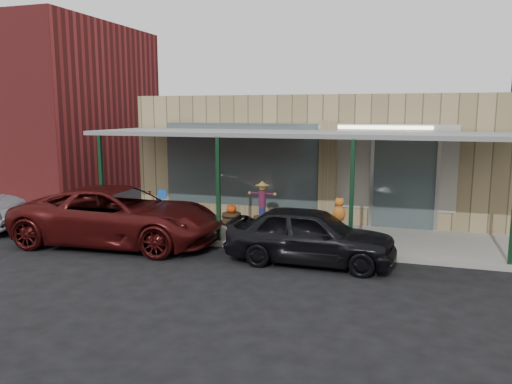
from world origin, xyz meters
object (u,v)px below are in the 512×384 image
(barrel_scarecrow, at_px, (262,213))
(car_maroon, at_px, (119,216))
(parked_sedan, at_px, (310,235))
(handicap_sign, at_px, (163,205))
(barrel_pumpkin, at_px, (232,217))

(barrel_scarecrow, xyz_separation_m, car_maroon, (-3.46, -2.33, 0.16))
(barrel_scarecrow, bearing_deg, parked_sedan, -76.20)
(barrel_scarecrow, relative_size, parked_sedan, 0.36)
(handicap_sign, xyz_separation_m, car_maroon, (-0.86, -0.92, -0.18))
(barrel_pumpkin, distance_m, parked_sedan, 4.05)
(barrel_scarecrow, height_order, car_maroon, barrel_scarecrow)
(barrel_pumpkin, distance_m, handicap_sign, 2.28)
(barrel_scarecrow, relative_size, handicap_sign, 1.14)
(barrel_scarecrow, distance_m, barrel_pumpkin, 1.09)
(barrel_scarecrow, distance_m, car_maroon, 4.17)
(barrel_scarecrow, bearing_deg, barrel_pumpkin, 146.46)
(barrel_pumpkin, bearing_deg, car_maroon, -134.01)
(barrel_scarecrow, relative_size, barrel_pumpkin, 2.09)
(handicap_sign, bearing_deg, car_maroon, -137.53)
(barrel_scarecrow, bearing_deg, car_maroon, -170.71)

